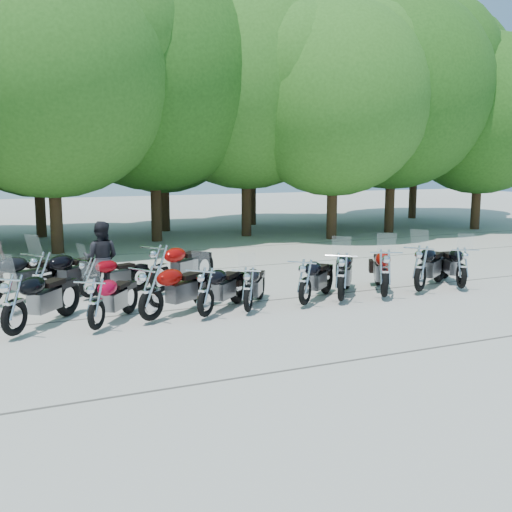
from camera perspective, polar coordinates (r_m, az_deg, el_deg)
name	(u,v)px	position (r m, az deg, el deg)	size (l,w,h in m)	color
ground	(284,317)	(12.88, 2.67, -5.81)	(90.00, 90.00, 0.00)	#9F9C90
tree_3	(48,72)	(22.70, -19.16, 16.23)	(8.70, 8.70, 10.67)	#3A2614
tree_4	(153,76)	(25.22, -9.81, 16.54)	(9.13, 9.13, 11.20)	#3A2614
tree_5	(246,83)	(26.59, -0.95, 16.14)	(9.04, 9.04, 11.10)	#3A2614
tree_6	(334,99)	(25.69, 7.45, 14.61)	(8.00, 8.00, 9.82)	#3A2614
tree_7	(394,91)	(28.55, 12.97, 15.06)	(8.79, 8.79, 10.79)	#3A2614
tree_8	(481,114)	(30.99, 20.65, 12.53)	(7.53, 7.53, 9.25)	#3A2614
tree_11	(35,108)	(27.74, -20.34, 13.06)	(7.56, 7.56, 9.28)	#3A2614
tree_12	(163,107)	(28.69, -8.89, 13.81)	(7.88, 7.88, 9.67)	#3A2614
tree_13	(252,106)	(31.25, -0.41, 14.10)	(8.31, 8.31, 10.20)	#3A2614
tree_14	(334,111)	(31.80, 7.42, 13.56)	(8.02, 8.02, 9.84)	#3A2614
tree_15	(417,94)	(36.02, 15.08, 14.71)	(9.67, 9.67, 11.86)	#3A2614
motorcycle_0	(13,303)	(12.02, -22.10, -4.18)	(0.74, 2.44, 1.38)	black
motorcycle_1	(96,302)	(11.97, -15.00, -4.30)	(0.65, 2.13, 1.20)	#9D0523
motorcycle_2	(151,292)	(12.36, -9.99, -3.37)	(0.73, 2.38, 1.35)	#7C0804
motorcycle_3	(206,291)	(12.55, -4.82, -3.30)	(0.67, 2.21, 1.25)	black
motorcycle_4	(248,288)	(12.94, -0.74, -3.07)	(0.63, 2.07, 1.17)	black
motorcycle_5	(305,281)	(13.56, 4.70, -2.35)	(0.68, 2.22, 1.25)	black
motorcycle_6	(342,275)	(14.02, 8.16, -1.82)	(0.73, 2.40, 1.36)	black
motorcycle_7	(385,272)	(14.59, 12.16, -1.47)	(0.74, 2.44, 1.38)	#800904
motorcycle_8	(421,267)	(15.41, 15.41, -1.01)	(0.75, 2.45, 1.39)	black
motorcycle_9	(462,266)	(16.16, 19.02, -0.95)	(0.68, 2.24, 1.27)	black
motorcycle_11	(42,275)	(14.62, -19.69, -1.73)	(0.75, 2.48, 1.40)	black
motorcycle_12	(89,276)	(14.82, -15.60, -1.87)	(0.62, 2.05, 1.16)	maroon
motorcycle_13	(160,267)	(14.96, -9.15, -1.03)	(0.77, 2.52, 1.42)	#9A0705
rider_1	(101,258)	(15.30, -14.54, -0.20)	(0.89, 0.70, 1.84)	black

